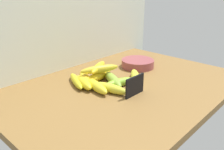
{
  "coord_description": "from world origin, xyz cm",
  "views": [
    {
      "loc": [
        -76.48,
        -63.32,
        46.41
      ],
      "look_at": [
        -4.31,
        4.46,
        8.0
      ],
      "focal_mm": 37.89,
      "sensor_mm": 36.0,
      "label": 1
    }
  ],
  "objects_px": {
    "fruit_bowl": "(138,63)",
    "banana_5": "(97,86)",
    "chalkboard_sign": "(135,86)",
    "banana_3": "(92,83)",
    "banana_9": "(84,77)",
    "banana_7": "(113,80)",
    "banana_6": "(135,77)",
    "banana_2": "(119,83)",
    "banana_10": "(100,69)",
    "banana_8": "(110,88)",
    "banana_1": "(76,81)",
    "banana_11": "(98,67)",
    "banana_4": "(84,82)",
    "banana_0": "(98,76)"
  },
  "relations": [
    {
      "from": "banana_0",
      "to": "banana_4",
      "type": "distance_m",
      "value": 0.1
    },
    {
      "from": "banana_6",
      "to": "banana_1",
      "type": "bearing_deg",
      "value": 143.05
    },
    {
      "from": "banana_1",
      "to": "banana_3",
      "type": "relative_size",
      "value": 1.05
    },
    {
      "from": "banana_5",
      "to": "banana_6",
      "type": "xyz_separation_m",
      "value": [
        0.2,
        -0.05,
        -0.0
      ]
    },
    {
      "from": "banana_10",
      "to": "banana_4",
      "type": "bearing_deg",
      "value": 176.19
    },
    {
      "from": "fruit_bowl",
      "to": "banana_2",
      "type": "height_order",
      "value": "fruit_bowl"
    },
    {
      "from": "banana_0",
      "to": "banana_3",
      "type": "height_order",
      "value": "banana_0"
    },
    {
      "from": "banana_1",
      "to": "banana_10",
      "type": "relative_size",
      "value": 1.0
    },
    {
      "from": "banana_7",
      "to": "banana_9",
      "type": "bearing_deg",
      "value": 122.26
    },
    {
      "from": "banana_2",
      "to": "banana_8",
      "type": "height_order",
      "value": "banana_8"
    },
    {
      "from": "fruit_bowl",
      "to": "banana_5",
      "type": "xyz_separation_m",
      "value": [
        -0.37,
        -0.06,
        -0.0
      ]
    },
    {
      "from": "banana_11",
      "to": "fruit_bowl",
      "type": "bearing_deg",
      "value": -5.98
    },
    {
      "from": "banana_5",
      "to": "banana_9",
      "type": "distance_m",
      "value": 0.12
    },
    {
      "from": "banana_3",
      "to": "banana_10",
      "type": "bearing_deg",
      "value": 13.62
    },
    {
      "from": "banana_7",
      "to": "banana_8",
      "type": "height_order",
      "value": "banana_7"
    },
    {
      "from": "chalkboard_sign",
      "to": "banana_5",
      "type": "bearing_deg",
      "value": 118.71
    },
    {
      "from": "banana_6",
      "to": "banana_9",
      "type": "height_order",
      "value": "banana_9"
    },
    {
      "from": "fruit_bowl",
      "to": "banana_6",
      "type": "distance_m",
      "value": 0.2
    },
    {
      "from": "banana_0",
      "to": "banana_5",
      "type": "bearing_deg",
      "value": -137.02
    },
    {
      "from": "banana_3",
      "to": "banana_9",
      "type": "height_order",
      "value": "banana_9"
    },
    {
      "from": "chalkboard_sign",
      "to": "banana_5",
      "type": "distance_m",
      "value": 0.17
    },
    {
      "from": "banana_3",
      "to": "banana_10",
      "type": "height_order",
      "value": "banana_10"
    },
    {
      "from": "banana_6",
      "to": "banana_10",
      "type": "height_order",
      "value": "banana_10"
    },
    {
      "from": "fruit_bowl",
      "to": "banana_11",
      "type": "bearing_deg",
      "value": 174.02
    },
    {
      "from": "chalkboard_sign",
      "to": "banana_4",
      "type": "xyz_separation_m",
      "value": [
        -0.09,
        0.22,
        -0.02
      ]
    },
    {
      "from": "banana_4",
      "to": "banana_8",
      "type": "distance_m",
      "value": 0.13
    },
    {
      "from": "banana_7",
      "to": "banana_4",
      "type": "bearing_deg",
      "value": 147.49
    },
    {
      "from": "banana_10",
      "to": "banana_11",
      "type": "xyz_separation_m",
      "value": [
        0.01,
        0.02,
        -0.0
      ]
    },
    {
      "from": "banana_5",
      "to": "banana_7",
      "type": "height_order",
      "value": "banana_7"
    },
    {
      "from": "banana_7",
      "to": "fruit_bowl",
      "type": "bearing_deg",
      "value": 12.95
    },
    {
      "from": "banana_2",
      "to": "banana_5",
      "type": "bearing_deg",
      "value": 157.96
    },
    {
      "from": "chalkboard_sign",
      "to": "banana_5",
      "type": "relative_size",
      "value": 0.68
    },
    {
      "from": "fruit_bowl",
      "to": "banana_3",
      "type": "relative_size",
      "value": 1.01
    },
    {
      "from": "banana_3",
      "to": "banana_8",
      "type": "distance_m",
      "value": 0.1
    },
    {
      "from": "fruit_bowl",
      "to": "banana_10",
      "type": "height_order",
      "value": "banana_10"
    },
    {
      "from": "banana_3",
      "to": "banana_7",
      "type": "xyz_separation_m",
      "value": [
        0.08,
        -0.05,
        0.0
      ]
    },
    {
      "from": "banana_4",
      "to": "banana_7",
      "type": "xyz_separation_m",
      "value": [
        0.11,
        -0.07,
        0.0
      ]
    },
    {
      "from": "banana_1",
      "to": "banana_10",
      "type": "xyz_separation_m",
      "value": [
        0.1,
        -0.05,
        0.04
      ]
    },
    {
      "from": "banana_3",
      "to": "banana_5",
      "type": "height_order",
      "value": "banana_5"
    },
    {
      "from": "banana_3",
      "to": "banana_6",
      "type": "xyz_separation_m",
      "value": [
        0.19,
        -0.1,
        0.0
      ]
    },
    {
      "from": "banana_5",
      "to": "banana_9",
      "type": "height_order",
      "value": "banana_9"
    },
    {
      "from": "chalkboard_sign",
      "to": "banana_3",
      "type": "bearing_deg",
      "value": 107.57
    },
    {
      "from": "banana_0",
      "to": "banana_11",
      "type": "xyz_separation_m",
      "value": [
        0.01,
        0.01,
        0.04
      ]
    },
    {
      "from": "banana_5",
      "to": "banana_1",
      "type": "bearing_deg",
      "value": 98.38
    },
    {
      "from": "banana_3",
      "to": "banana_5",
      "type": "distance_m",
      "value": 0.05
    },
    {
      "from": "banana_10",
      "to": "banana_8",
      "type": "bearing_deg",
      "value": -115.64
    },
    {
      "from": "banana_11",
      "to": "chalkboard_sign",
      "type": "bearing_deg",
      "value": -94.51
    },
    {
      "from": "banana_1",
      "to": "banana_3",
      "type": "xyz_separation_m",
      "value": [
        0.04,
        -0.07,
        0.0
      ]
    },
    {
      "from": "banana_2",
      "to": "banana_3",
      "type": "distance_m",
      "value": 0.12
    },
    {
      "from": "banana_5",
      "to": "banana_10",
      "type": "distance_m",
      "value": 0.11
    }
  ]
}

